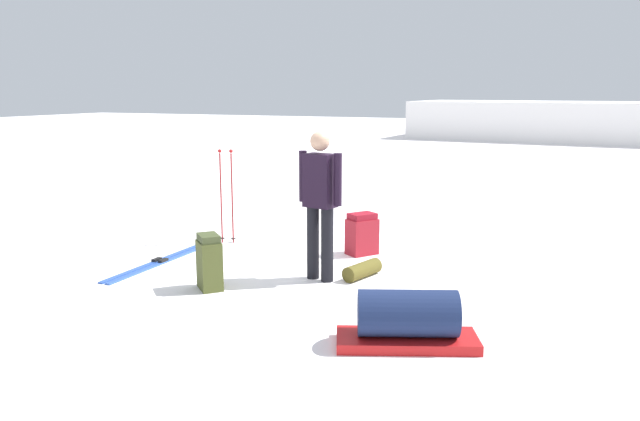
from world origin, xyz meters
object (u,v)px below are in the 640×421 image
Objects in this scene: backpack_bright at (362,234)px; ski_poles_planted_near at (226,191)px; ski_pair_near at (160,262)px; gear_sled at (407,321)px; sleeping_mat_rolled at (362,270)px; skier_standing at (320,198)px; backpack_large_dark at (209,262)px.

ski_poles_planted_near reaches higher than backpack_bright.
ski_pair_near is at bearing -147.42° from backpack_bright.
ski_pair_near is 3.61× the size of backpack_bright.
ski_poles_planted_near is at bearing 79.73° from ski_pair_near.
backpack_bright is at bearing 117.00° from gear_sled.
backpack_bright is 3.03m from gear_sled.
ski_poles_planted_near reaches higher than sleeping_mat_rolled.
ski_pair_near is 1.50× the size of ski_poles_planted_near.
gear_sled is at bearing -37.21° from ski_poles_planted_near.
skier_standing is 1.33× the size of gear_sled.
backpack_bright is 0.41× the size of ski_poles_planted_near.
backpack_bright is at bearing 87.35° from skier_standing.
ski_pair_near is at bearing -100.27° from ski_poles_planted_near.
skier_standing is 0.85× the size of ski_pair_near.
backpack_bright reaches higher than sleeping_mat_rolled.
ski_poles_planted_near is 1.04× the size of gear_sled.
skier_standing is at bearing -92.65° from backpack_bright.
ski_poles_planted_near reaches higher than backpack_large_dark.
gear_sled is (3.57, -1.29, 0.21)m from ski_pair_near.
ski_pair_near is 1.37m from backpack_large_dark.
backpack_bright is (2.20, 1.41, 0.26)m from ski_pair_near.
ski_pair_near is 1.56× the size of gear_sled.
gear_sled is 1.99m from sleeping_mat_rolled.
ski_pair_near is 1.46m from ski_poles_planted_near.
skier_standing reaches higher than backpack_bright.
ski_pair_near is 3.26× the size of backpack_large_dark.
gear_sled is (3.35, -2.54, -0.51)m from ski_poles_planted_near.
gear_sled is at bearing -63.00° from backpack_bright.
ski_poles_planted_near is at bearing -175.47° from backpack_bright.
sleeping_mat_rolled is (-1.01, 1.71, -0.13)m from gear_sled.
gear_sled reaches higher than ski_pair_near.
skier_standing is 3.07× the size of backpack_bright.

